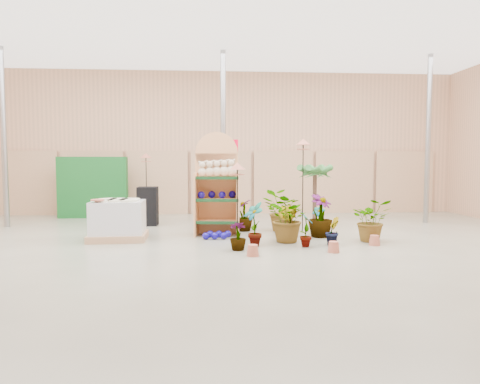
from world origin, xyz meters
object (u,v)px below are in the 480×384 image
object	(u,v)px
pallet_stack	(118,220)
bird_table_front	(237,169)
display_shelf	(217,188)
potted_plant_2	(289,218)

from	to	relation	value
pallet_stack	bird_table_front	size ratio (longest dim) A/B	0.74
display_shelf	potted_plant_2	world-z (taller)	display_shelf
display_shelf	potted_plant_2	xyz separation A→B (m)	(1.45, -1.11, -0.57)
display_shelf	potted_plant_2	distance (m)	1.91
bird_table_front	potted_plant_2	world-z (taller)	bird_table_front
bird_table_front	display_shelf	bearing A→B (deg)	113.09
display_shelf	pallet_stack	distance (m)	2.27
pallet_stack	bird_table_front	xyz separation A→B (m)	(2.50, -0.37, 1.09)
display_shelf	bird_table_front	distance (m)	1.13
display_shelf	bird_table_front	bearing A→B (deg)	-60.48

